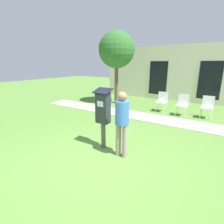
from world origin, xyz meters
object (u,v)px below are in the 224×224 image
at_px(outdoor_chair_left, 162,100).
at_px(parking_meter, 103,111).
at_px(outdoor_chair_middle, 182,103).
at_px(outdoor_chair_right, 208,105).
at_px(person_standing, 122,120).

bearing_deg(outdoor_chair_left, parking_meter, -104.12).
distance_m(outdoor_chair_middle, outdoor_chair_right, 0.96).
bearing_deg(parking_meter, outdoor_chair_left, 88.52).
relative_size(person_standing, outdoor_chair_middle, 1.76).
distance_m(person_standing, outdoor_chair_right, 4.83).
xyz_separation_m(outdoor_chair_left, outdoor_chair_middle, (0.94, -0.17, 0.00)).
height_order(parking_meter, outdoor_chair_left, parking_meter).
height_order(outdoor_chair_left, outdoor_chair_middle, same).
bearing_deg(person_standing, parking_meter, 171.88).
bearing_deg(parking_meter, person_standing, -11.29).
distance_m(parking_meter, outdoor_chair_middle, 4.47).
xyz_separation_m(person_standing, outdoor_chair_middle, (0.42, 4.44, -0.40)).
height_order(parking_meter, outdoor_chair_right, parking_meter).
bearing_deg(outdoor_chair_middle, outdoor_chair_left, 172.82).
relative_size(parking_meter, person_standing, 1.01).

